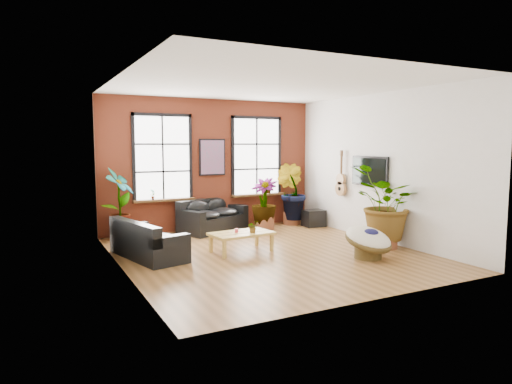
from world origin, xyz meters
TOP-DOWN VIEW (x-y plane):
  - room at (0.00, 0.15)m, footprint 6.04×6.54m
  - sofa_back at (-0.15, 2.89)m, footprint 2.05×1.58m
  - sofa_left at (-2.39, 0.82)m, footprint 1.24×2.08m
  - coffee_table at (-0.45, 0.40)m, footprint 1.38×0.87m
  - papasan_chair at (1.58, -1.28)m, footprint 1.12×1.13m
  - poster at (0.00, 3.18)m, footprint 0.74×0.06m
  - tv_wall_unit at (2.93, 0.60)m, footprint 0.13×1.86m
  - media_box at (2.65, 2.23)m, footprint 0.59×0.51m
  - pot_back_left at (-2.52, 2.86)m, footprint 0.52×0.52m
  - pot_back_right at (2.27, 2.80)m, footprint 0.58×0.58m
  - pot_right_wall at (2.54, -0.74)m, footprint 0.69×0.69m
  - pot_mid at (1.22, 2.46)m, footprint 0.56×0.56m
  - floor_plant_back_left at (-2.52, 2.88)m, footprint 0.97×1.01m
  - floor_plant_back_right at (2.25, 2.80)m, footprint 1.02×1.10m
  - floor_plant_right_wall at (2.55, -0.72)m, footprint 1.88×1.77m
  - floor_plant_mid at (1.20, 2.47)m, footprint 0.99×0.99m
  - table_plant at (-0.24, 0.27)m, footprint 0.24×0.21m
  - sill_plant_left at (-1.65, 3.13)m, footprint 0.17×0.17m
  - sill_plant_right at (1.70, 3.13)m, footprint 0.19×0.19m

SIDE VIEW (x-z plane):
  - pot_back_right at x=2.27m, z-range 0.00..0.35m
  - pot_back_left at x=-2.52m, z-range 0.00..0.37m
  - pot_mid at x=1.22m, z-range 0.00..0.37m
  - pot_right_wall at x=2.54m, z-range 0.00..0.38m
  - media_box at x=2.65m, z-range 0.00..0.47m
  - sofa_left at x=-2.39m, z-range -0.04..0.73m
  - papasan_chair at x=1.58m, z-range 0.01..0.72m
  - coffee_table at x=-0.45m, z-range 0.12..0.63m
  - sofa_back at x=-0.15m, z-range -0.04..0.81m
  - table_plant at x=-0.24m, z-range 0.42..0.68m
  - floor_plant_mid at x=1.20m, z-range 0.14..1.39m
  - floor_plant_back_left at x=-2.52m, z-range 0.15..1.75m
  - floor_plant_back_right at x=2.25m, z-range 0.15..1.75m
  - floor_plant_right_wall at x=2.55m, z-range 0.16..1.83m
  - sill_plant_left at x=-1.65m, z-range 0.90..1.17m
  - sill_plant_right at x=1.70m, z-range 0.90..1.17m
  - tv_wall_unit at x=2.93m, z-range 0.94..2.14m
  - room at x=0.00m, z-range -0.02..3.52m
  - poster at x=0.00m, z-range 1.46..2.44m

